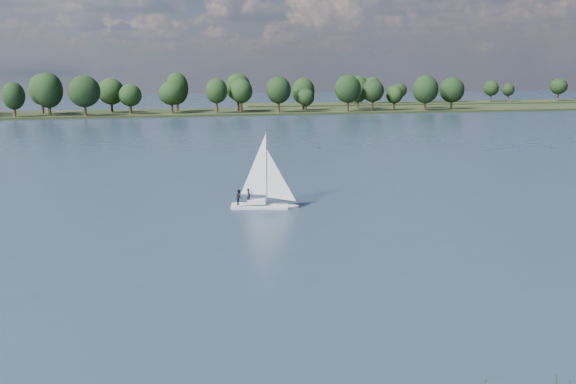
# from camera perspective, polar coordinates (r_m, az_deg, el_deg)

# --- Properties ---
(ground) EXTENTS (700.00, 700.00, 0.00)m
(ground) POSITION_cam_1_polar(r_m,az_deg,el_deg) (130.49, -12.86, 3.76)
(ground) COLOR #233342
(ground) RESTS_ON ground
(far_shore) EXTENTS (660.00, 40.00, 1.50)m
(far_shore) POSITION_cam_1_polar(r_m,az_deg,el_deg) (242.07, -13.80, 6.73)
(far_shore) COLOR black
(far_shore) RESTS_ON ground
(far_shore_back) EXTENTS (220.00, 30.00, 1.40)m
(far_shore_back) POSITION_cam_1_polar(r_m,az_deg,el_deg) (333.11, 14.97, 7.63)
(far_shore_back) COLOR black
(far_shore_back) RESTS_ON ground
(sailboat) EXTENTS (7.01, 3.57, 8.89)m
(sailboat) POSITION_cam_1_polar(r_m,az_deg,el_deg) (70.88, -2.50, 0.53)
(sailboat) COLOR silver
(sailboat) RESTS_ON ground
(treeline) EXTENTS (563.35, 73.90, 18.08)m
(treeline) POSITION_cam_1_polar(r_m,az_deg,el_deg) (238.02, -16.83, 8.47)
(treeline) COLOR black
(treeline) RESTS_ON ground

